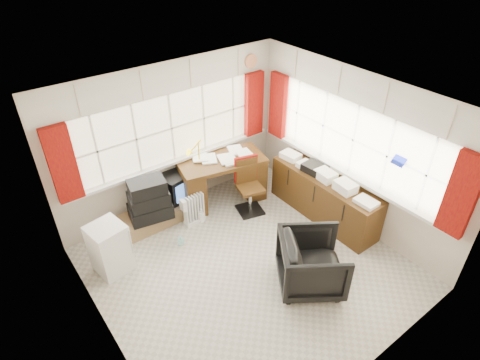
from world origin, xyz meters
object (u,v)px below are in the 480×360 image
at_px(desk, 222,178).
at_px(crt_tv, 176,185).
at_px(radiator, 194,212).
at_px(task_chair, 248,183).
at_px(office_chair, 312,263).
at_px(tv_bench, 157,215).
at_px(desk_lamp, 198,146).
at_px(mini_fridge, 110,248).
at_px(credenza, 324,196).

distance_m(desk, crt_tv, 0.79).
xyz_separation_m(radiator, crt_tv, (-0.02, 0.50, 0.26)).
xyz_separation_m(desk, crt_tv, (-0.75, 0.26, 0.02)).
height_order(desk, task_chair, task_chair).
xyz_separation_m(office_chair, tv_bench, (-1.05, 2.46, -0.27)).
bearing_deg(tv_bench, office_chair, -66.86).
bearing_deg(task_chair, desk_lamp, 130.69).
xyz_separation_m(desk_lamp, tv_bench, (-0.88, -0.03, -0.99)).
distance_m(desk, radiator, 0.80).
relative_size(desk, mini_fridge, 2.02).
bearing_deg(credenza, office_chair, -142.72).
height_order(desk_lamp, crt_tv, desk_lamp).
distance_m(crt_tv, mini_fridge, 1.59).
xyz_separation_m(office_chair, credenza, (1.23, 0.94, 0.00)).
relative_size(desk_lamp, radiator, 0.77).
distance_m(desk_lamp, crt_tv, 0.77).
height_order(desk, credenza, desk).
distance_m(task_chair, office_chair, 1.90).
bearing_deg(credenza, desk_lamp, 132.08).
distance_m(desk, desk_lamp, 0.75).
height_order(desk, desk_lamp, desk_lamp).
relative_size(desk_lamp, task_chair, 0.42).
xyz_separation_m(desk_lamp, task_chair, (0.54, -0.63, -0.60)).
relative_size(credenza, tv_bench, 1.43).
height_order(desk, office_chair, desk).
relative_size(radiator, crt_tv, 0.92).
xyz_separation_m(desk_lamp, mini_fridge, (-1.87, -0.58, -0.73)).
distance_m(desk, tv_bench, 1.26).
height_order(desk_lamp, credenza, desk_lamp).
xyz_separation_m(task_chair, tv_bench, (-1.42, 0.60, -0.39)).
bearing_deg(desk_lamp, task_chair, -49.31).
relative_size(office_chair, crt_tv, 1.49).
relative_size(desk_lamp, mini_fridge, 0.53).
xyz_separation_m(credenza, mini_fridge, (-3.27, 0.97, -0.01)).
relative_size(tv_bench, mini_fridge, 1.81).
xyz_separation_m(desk_lamp, crt_tv, (-0.43, 0.09, -0.64)).
bearing_deg(desk, radiator, -161.69).
relative_size(task_chair, office_chair, 1.13).
bearing_deg(tv_bench, radiator, -39.31).
relative_size(task_chair, radiator, 1.82).
distance_m(desk, credenza, 1.74).
height_order(task_chair, radiator, task_chair).
bearing_deg(task_chair, office_chair, -101.25).
bearing_deg(mini_fridge, tv_bench, 29.12).
bearing_deg(crt_tv, radiator, -87.60).
xyz_separation_m(task_chair, mini_fridge, (-2.41, 0.05, -0.13)).
relative_size(desk, radiator, 2.92).
bearing_deg(crt_tv, tv_bench, -165.96).
relative_size(task_chair, crt_tv, 1.68).
height_order(office_chair, credenza, credenza).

